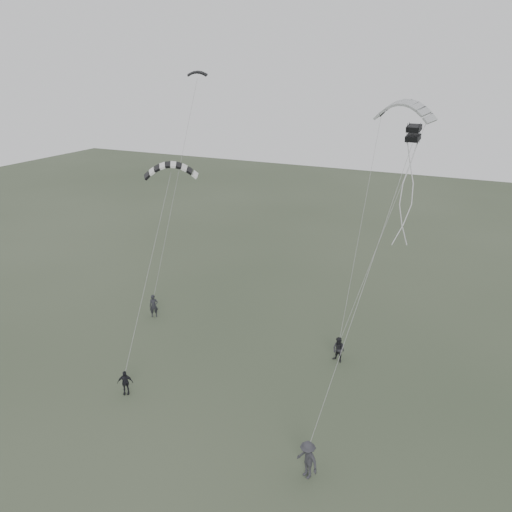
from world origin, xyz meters
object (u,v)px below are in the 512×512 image
at_px(flyer_right, 339,350).
at_px(kite_pale_large, 405,103).
at_px(flyer_far, 307,460).
at_px(kite_dark_small, 197,72).
at_px(flyer_left, 154,306).
at_px(kite_striped, 170,165).
at_px(kite_box, 413,133).
at_px(flyer_center, 125,382).

relative_size(flyer_right, kite_pale_large, 0.40).
bearing_deg(flyer_far, kite_dark_small, 159.60).
bearing_deg(flyer_left, kite_dark_small, 44.78).
relative_size(flyer_left, kite_striped, 0.54).
relative_size(flyer_right, kite_box, 2.41).
height_order(flyer_left, flyer_center, flyer_left).
distance_m(flyer_right, kite_pale_large, 16.66).
bearing_deg(flyer_far, kite_box, 102.46).
bearing_deg(kite_box, kite_dark_small, 160.28).
relative_size(flyer_center, kite_dark_small, 1.03).
bearing_deg(flyer_far, flyer_center, -160.22).
bearing_deg(kite_dark_small, flyer_left, -119.28).
bearing_deg(flyer_center, flyer_left, 85.02).
bearing_deg(kite_pale_large, kite_box, -57.88).
xyz_separation_m(flyer_center, kite_dark_small, (-3.42, 14.86, 16.55)).
bearing_deg(flyer_left, kite_pale_large, -11.91).
bearing_deg(flyer_far, kite_pale_large, 117.50).
xyz_separation_m(kite_pale_large, kite_striped, (-12.15, -9.44, -3.43)).
height_order(flyer_right, kite_striped, kite_striped).
relative_size(flyer_right, flyer_center, 1.13).
bearing_deg(kite_striped, flyer_left, 121.77).
distance_m(flyer_center, kite_box, 20.46).
bearing_deg(kite_box, kite_striped, -175.30).
bearing_deg(flyer_right, kite_dark_small, 173.23).
height_order(flyer_far, kite_box, kite_box).
relative_size(flyer_center, kite_pale_large, 0.35).
xyz_separation_m(flyer_right, flyer_center, (-10.13, -8.45, -0.09)).
bearing_deg(kite_dark_small, kite_striped, -93.74).
xyz_separation_m(flyer_right, kite_box, (3.43, -2.21, 13.90)).
bearing_deg(flyer_right, flyer_far, -63.37).
bearing_deg(kite_striped, kite_pale_large, 5.71).
xyz_separation_m(flyer_center, kite_pale_large, (11.43, 16.30, 14.73)).
relative_size(kite_striped, kite_box, 4.67).
bearing_deg(kite_striped, flyer_center, -116.12).
bearing_deg(kite_striped, kite_box, -34.63).
relative_size(flyer_far, kite_dark_small, 1.31).
xyz_separation_m(flyer_right, flyer_far, (1.41, -9.94, 0.11)).
distance_m(kite_pale_large, kite_striped, 15.77).
xyz_separation_m(flyer_center, kite_box, (13.57, 6.24, 13.99)).
xyz_separation_m(flyer_left, kite_dark_small, (0.76, 6.30, 16.42)).
height_order(flyer_left, kite_pale_large, kite_pale_large).
distance_m(flyer_left, kite_dark_small, 17.60).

